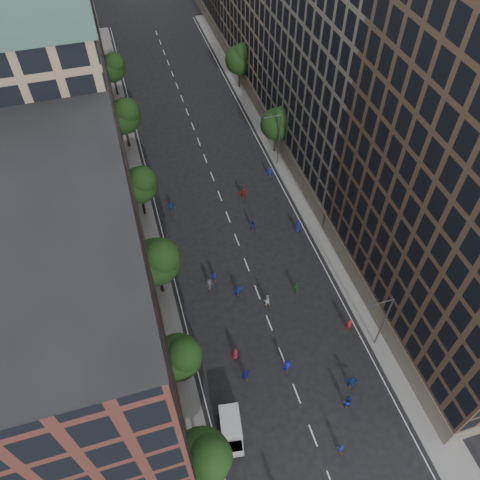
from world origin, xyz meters
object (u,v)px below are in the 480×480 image
(skater_1, at_px, (341,448))
(skater_2, at_px, (347,401))
(streetlamp_far, at_px, (278,137))
(streetlamp_near, at_px, (383,320))
(cargo_van, at_px, (231,430))

(skater_1, relative_size, skater_2, 0.83)
(streetlamp_far, xyz_separation_m, skater_1, (-8.46, -42.60, -4.37))
(streetlamp_near, xyz_separation_m, skater_2, (-5.97, -5.59, -4.21))
(streetlamp_near, height_order, cargo_van, streetlamp_near)
(skater_2, bearing_deg, skater_1, 62.89)
(streetlamp_near, relative_size, skater_2, 4.71)
(cargo_van, distance_m, skater_2, 12.20)
(skater_1, bearing_deg, streetlamp_far, -110.03)
(cargo_van, bearing_deg, skater_2, 5.56)
(streetlamp_far, distance_m, cargo_van, 42.31)
(streetlamp_near, height_order, skater_1, streetlamp_near)
(streetlamp_near, distance_m, cargo_van, 19.23)
(streetlamp_far, bearing_deg, cargo_van, -115.52)
(cargo_van, height_order, skater_1, cargo_van)
(streetlamp_far, distance_m, skater_2, 39.28)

